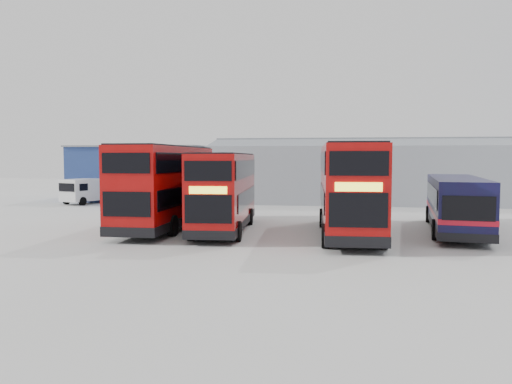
% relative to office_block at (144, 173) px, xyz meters
% --- Properties ---
extents(ground_plane, '(120.00, 120.00, 0.00)m').
position_rel_office_block_xyz_m(ground_plane, '(14.00, -17.99, -2.58)').
color(ground_plane, '#A6A6A1').
rests_on(ground_plane, ground).
extents(office_block, '(12.30, 8.32, 5.12)m').
position_rel_office_block_xyz_m(office_block, '(0.00, 0.00, 0.00)').
color(office_block, navy).
rests_on(office_block, ground).
extents(maintenance_shed, '(30.50, 12.00, 5.89)m').
position_rel_office_block_xyz_m(maintenance_shed, '(22.00, 2.01, 0.02)').
color(maintenance_shed, '#949AA2').
rests_on(maintenance_shed, ground).
extents(double_decker_left, '(2.89, 11.17, 4.71)m').
position_rel_office_block_xyz_m(double_decker_left, '(8.53, -18.35, -0.24)').
color(double_decker_left, '#A10909').
rests_on(double_decker_left, ground).
extents(double_decker_centre, '(3.13, 10.26, 4.28)m').
position_rel_office_block_xyz_m(double_decker_centre, '(12.03, -18.83, -0.45)').
color(double_decker_centre, '#A10909').
rests_on(double_decker_centre, ground).
extents(double_decker_right, '(3.20, 11.30, 4.73)m').
position_rel_office_block_xyz_m(double_decker_right, '(18.73, -19.43, -0.22)').
color(double_decker_right, '#A10909').
rests_on(double_decker_right, ground).
extents(single_decker_blue, '(3.96, 11.19, 2.97)m').
position_rel_office_block_xyz_m(single_decker_blue, '(24.51, -17.43, -1.10)').
color(single_decker_blue, black).
rests_on(single_decker_blue, ground).
extents(panel_van, '(3.47, 5.35, 2.19)m').
position_rel_office_block_xyz_m(panel_van, '(-3.32, -4.58, -1.36)').
color(panel_van, silver).
rests_on(panel_van, ground).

